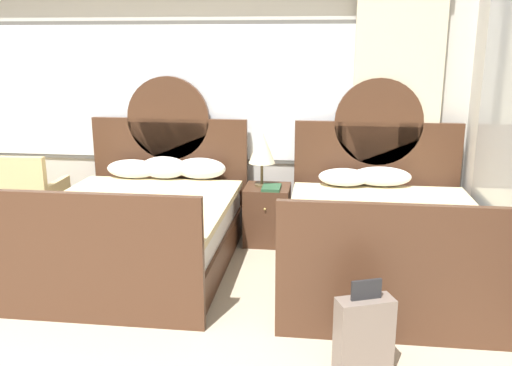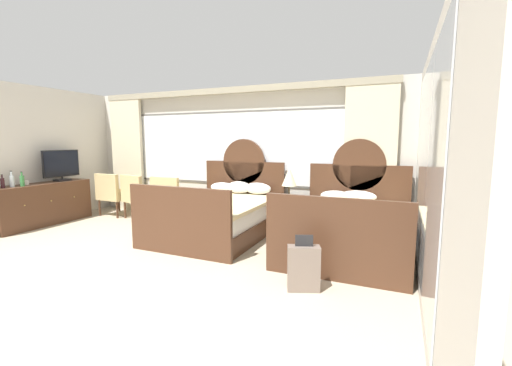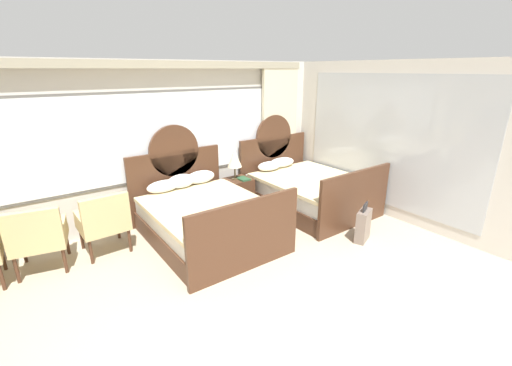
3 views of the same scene
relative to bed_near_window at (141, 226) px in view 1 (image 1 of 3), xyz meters
name	(u,v)px [view 1 (image 1 of 3)]	position (x,y,z in m)	size (l,w,h in m)	color
wall_back_window	(141,100)	(-0.34, 1.15, 1.04)	(6.87, 0.22, 2.70)	beige
bed_near_window	(141,226)	(0.00, 0.00, 0.00)	(1.69, 2.21, 1.67)	#472B1C
bed_near_mirror	(383,237)	(2.19, -0.01, 0.00)	(1.69, 2.21, 1.67)	#472B1C
nightstand_between_beds	(267,215)	(1.10, 0.70, -0.07)	(0.45, 0.48, 0.59)	#472B1C
table_lamp_on_nightstand	(262,147)	(1.04, 0.73, 0.63)	(0.27, 0.27, 0.58)	brown
book_on_nightstand	(271,188)	(1.15, 0.61, 0.24)	(0.18, 0.26, 0.03)	#285133
armchair_by_window_left	(26,193)	(-1.37, 0.45, 0.14)	(0.65, 0.65, 0.93)	tan
suitcase_on_floor	(364,336)	(1.93, -1.52, -0.11)	(0.38, 0.27, 0.63)	#75665B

